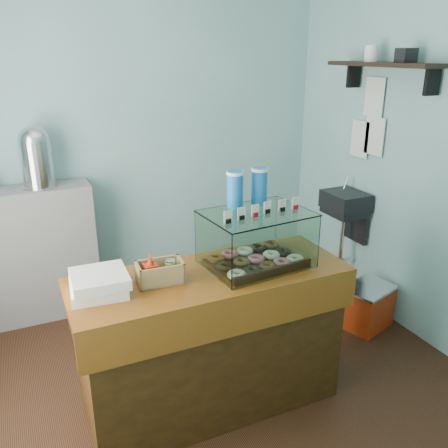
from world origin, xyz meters
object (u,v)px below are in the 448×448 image
counter (212,340)px  red_cooler (367,306)px  display_case (254,236)px  coffee_urn (36,155)px

counter → red_cooler: 1.54m
red_cooler → display_case: bearing=174.7°
display_case → counter: bearing=-177.4°
counter → red_cooler: (1.48, 0.30, -0.28)m
counter → red_cooler: bearing=11.6°
coffee_urn → counter: bearing=-64.0°
coffee_urn → red_cooler: 2.83m
display_case → coffee_urn: size_ratio=1.33×
counter → coffee_urn: (-0.76, 1.56, 0.89)m
coffee_urn → red_cooler: bearing=-29.3°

